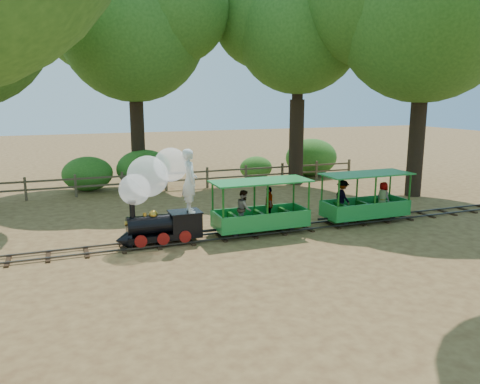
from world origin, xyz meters
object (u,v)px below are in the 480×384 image
object	(u,v)px
locomotive	(158,189)
carriage_rear	(362,201)
carriage_front	(259,212)
fence	(187,177)

from	to	relation	value
locomotive	carriage_rear	size ratio (longest dim) A/B	0.93
carriage_front	carriage_rear	distance (m)	3.93
locomotive	carriage_front	xyz separation A→B (m)	(3.17, -0.05, -0.93)
carriage_front	carriage_rear	bearing A→B (deg)	0.68
locomotive	carriage_front	bearing A→B (deg)	-0.92
locomotive	carriage_rear	world-z (taller)	locomotive
locomotive	carriage_rear	distance (m)	7.16
carriage_rear	fence	distance (m)	8.99
carriage_front	fence	size ratio (longest dim) A/B	0.17
locomotive	fence	distance (m)	8.53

